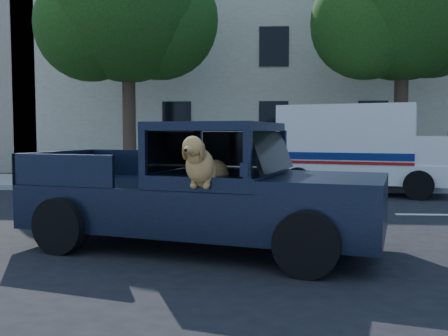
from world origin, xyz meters
name	(u,v)px	position (x,y,z in m)	size (l,w,h in m)	color
ground	(235,251)	(0.00, 0.00, 0.00)	(120.00, 120.00, 0.00)	black
far_sidewalk	(247,183)	(0.00, 9.20, 0.07)	(60.00, 4.00, 0.15)	gray
lane_stripes	(337,214)	(2.00, 3.40, 0.01)	(21.60, 0.14, 0.01)	silver
street_tree_left	(129,12)	(-3.97, 9.62, 5.71)	(6.00, 5.20, 8.60)	#332619
street_tree_mid	(404,8)	(5.03, 9.62, 5.71)	(6.00, 5.20, 8.60)	#332619
building_main	(315,73)	(3.00, 16.50, 4.50)	(26.00, 6.00, 9.00)	beige
pickup_truck	(196,206)	(-0.59, 0.16, 0.62)	(5.50, 3.37, 1.84)	black
mail_truck	(358,155)	(3.19, 7.25, 1.08)	(4.93, 3.42, 2.47)	silver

